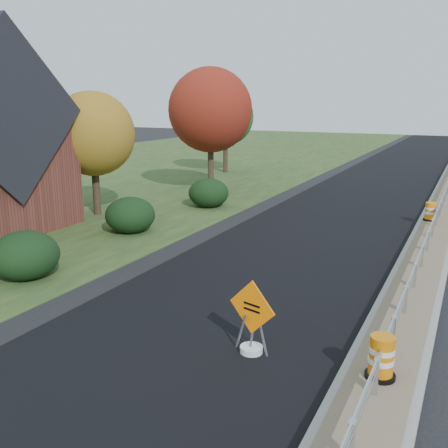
% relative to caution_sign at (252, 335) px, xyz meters
% --- Properties ---
extents(ground, '(140.00, 140.00, 0.00)m').
position_rel_caution_sign_xyz_m(ground, '(2.79, 7.22, -0.43)').
color(ground, black).
rests_on(ground, ground).
extents(grass_verge_near, '(30.00, 120.00, 0.03)m').
position_rel_caution_sign_xyz_m(grass_verge_near, '(-21.21, 17.22, -0.42)').
color(grass_verge_near, '#26441D').
rests_on(grass_verge_near, ground).
extents(milled_overlay, '(7.20, 120.00, 0.01)m').
position_rel_caution_sign_xyz_m(milled_overlay, '(-1.61, 17.22, -0.42)').
color(milled_overlay, black).
rests_on(milled_overlay, ground).
extents(median, '(1.60, 55.00, 0.23)m').
position_rel_caution_sign_xyz_m(median, '(2.79, 15.22, -0.32)').
color(median, gray).
rests_on(median, ground).
extents(guardrail, '(0.10, 46.15, 0.72)m').
position_rel_caution_sign_xyz_m(guardrail, '(2.79, 16.22, 0.30)').
color(guardrail, silver).
rests_on(guardrail, median).
extents(hedge_south, '(2.09, 2.09, 1.52)m').
position_rel_caution_sign_xyz_m(hedge_south, '(-8.21, 1.22, 0.33)').
color(hedge_south, black).
rests_on(hedge_south, ground).
extents(hedge_mid, '(2.09, 2.09, 1.52)m').
position_rel_caution_sign_xyz_m(hedge_mid, '(-8.71, 7.22, 0.33)').
color(hedge_mid, black).
rests_on(hedge_mid, ground).
extents(hedge_north, '(2.09, 2.09, 1.52)m').
position_rel_caution_sign_xyz_m(hedge_north, '(-8.21, 13.22, 0.33)').
color(hedge_north, black).
rests_on(hedge_north, ground).
extents(tree_near_yellow, '(3.96, 3.96, 5.88)m').
position_rel_caution_sign_xyz_m(tree_near_yellow, '(-12.21, 9.22, 3.46)').
color(tree_near_yellow, '#473523').
rests_on(tree_near_yellow, ground).
extents(tree_near_red, '(4.95, 4.95, 7.35)m').
position_rel_caution_sign_xyz_m(tree_near_red, '(-10.21, 17.22, 4.43)').
color(tree_near_red, '#473523').
rests_on(tree_near_red, ground).
extents(tree_near_back, '(4.29, 4.29, 6.37)m').
position_rel_caution_sign_xyz_m(tree_near_back, '(-13.21, 25.22, 3.78)').
color(tree_near_back, '#473523').
rests_on(tree_near_back, ground).
extents(caution_sign, '(1.19, 0.51, 1.69)m').
position_rel_caution_sign_xyz_m(caution_sign, '(0.00, 0.00, 0.00)').
color(caution_sign, white).
rests_on(caution_sign, ground).
extents(barrel_median_near, '(0.59, 0.59, 0.86)m').
position_rel_caution_sign_xyz_m(barrel_median_near, '(2.78, -0.18, 0.21)').
color(barrel_median_near, black).
rests_on(barrel_median_near, median).
extents(barrel_median_mid, '(0.55, 0.55, 0.81)m').
position_rel_caution_sign_xyz_m(barrel_median_mid, '(2.46, 14.17, 0.19)').
color(barrel_median_mid, black).
rests_on(barrel_median_mid, median).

